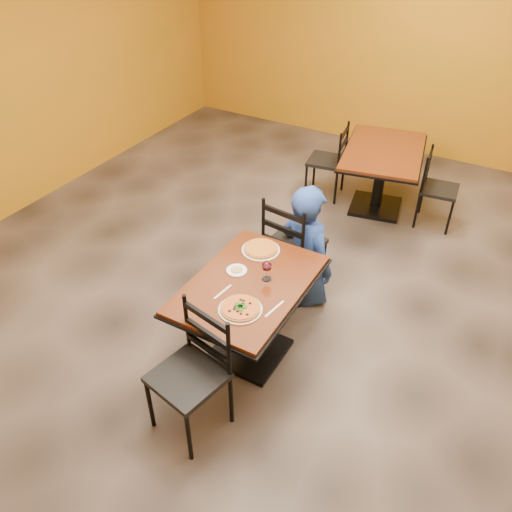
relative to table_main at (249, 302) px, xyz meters
The scene contains 18 objects.
floor 0.75m from the table_main, 90.00° to the left, with size 7.00×8.00×0.01m, color black.
wall_back 4.60m from the table_main, 90.00° to the left, with size 7.00×0.01×3.00m, color #C57215.
table_main is the anchor object (origin of this frame).
table_second 2.74m from the table_main, 87.02° to the left, with size 1.08×1.40×0.75m.
chair_main_near 0.80m from the table_main, 90.83° to the right, with size 0.44×0.44×0.98m, color black, non-canonical shape.
chair_main_far 0.94m from the table_main, 94.16° to the left, with size 0.45×0.45×1.00m, color black, non-canonical shape.
chair_second_left 2.79m from the table_main, 100.91° to the left, with size 0.41×0.41×0.90m, color black, non-canonical shape.
chair_second_right 2.86m from the table_main, 73.47° to the left, with size 0.39×0.39×0.86m, color black, non-canonical shape.
diner 0.91m from the table_main, 86.04° to the left, with size 0.58×0.38×1.15m, color #1B4E96.
plate_main 0.37m from the table_main, 70.90° to the right, with size 0.31×0.31×0.01m, color white.
pizza_main 0.37m from the table_main, 70.90° to the right, with size 0.28×0.28×0.02m, color maroon.
plate_far 0.46m from the table_main, 106.77° to the left, with size 0.31×0.31×0.01m, color white.
pizza_far 0.47m from the table_main, 106.77° to the left, with size 0.28×0.28×0.02m, color gold.
side_plate 0.26m from the table_main, 153.31° to the left, with size 0.16×0.16×0.01m, color white.
dip 0.27m from the table_main, 153.31° to the left, with size 0.09×0.09×0.01m, color #A78D51.
wine_glass 0.32m from the table_main, 46.19° to the left, with size 0.08×0.08×0.18m, color white, non-canonical shape.
fork 0.29m from the table_main, 120.73° to the right, with size 0.01×0.19×0.00m, color silver.
knife 0.40m from the table_main, 28.03° to the right, with size 0.01×0.21×0.00m, color silver.
Camera 1 is at (1.52, -3.07, 3.22)m, focal length 36.38 mm.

